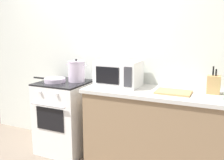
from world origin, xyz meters
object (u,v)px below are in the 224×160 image
(frying_pan, at_px, (54,80))
(cutting_board, at_px, (173,92))
(stove, at_px, (65,116))
(knife_block, at_px, (214,85))
(stock_pot, at_px, (76,71))
(microwave, at_px, (119,73))

(frying_pan, relative_size, cutting_board, 1.29)
(stove, height_order, knife_block, knife_block)
(stock_pot, xyz_separation_m, cutting_board, (1.25, -0.09, -0.12))
(cutting_board, xyz_separation_m, knife_block, (0.38, 0.14, 0.09))
(stove, distance_m, cutting_board, 1.46)
(frying_pan, bearing_deg, stock_pot, 32.63)
(stove, distance_m, stock_pot, 0.61)
(stock_pot, height_order, cutting_board, stock_pot)
(stock_pot, relative_size, microwave, 0.60)
(knife_block, bearing_deg, microwave, -176.58)
(stock_pot, bearing_deg, cutting_board, -4.08)
(frying_pan, distance_m, microwave, 0.84)
(cutting_board, bearing_deg, frying_pan, -177.64)
(stock_pot, bearing_deg, stove, -147.11)
(microwave, distance_m, cutting_board, 0.68)
(stove, bearing_deg, knife_block, 4.57)
(microwave, bearing_deg, frying_pan, -170.38)
(frying_pan, xyz_separation_m, microwave, (0.82, 0.14, 0.12))
(stove, xyz_separation_m, cutting_board, (1.38, 0.00, 0.47))
(cutting_board, relative_size, knife_block, 1.26)
(frying_pan, xyz_separation_m, knife_block, (1.86, 0.20, 0.07))
(stock_pot, distance_m, knife_block, 1.63)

